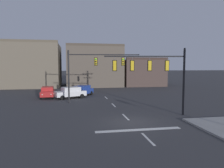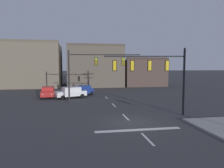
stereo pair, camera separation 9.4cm
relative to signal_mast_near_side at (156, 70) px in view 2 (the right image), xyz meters
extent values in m
plane|color=#353538|center=(-2.95, -2.31, -4.31)|extent=(400.00, 400.00, 0.00)
cube|color=silver|center=(-2.95, -4.31, -4.31)|extent=(6.40, 0.50, 0.01)
cube|color=silver|center=(-2.95, -6.31, -4.31)|extent=(0.16, 2.40, 0.01)
cube|color=silver|center=(-2.95, -0.31, -4.31)|extent=(0.16, 2.40, 0.01)
cube|color=silver|center=(-2.95, 5.69, -4.31)|extent=(0.16, 2.40, 0.01)
cube|color=silver|center=(-2.95, 11.69, -4.31)|extent=(0.16, 2.40, 0.01)
cylinder|color=black|center=(2.66, -0.40, -1.21)|extent=(0.20, 0.20, 6.20)
cylinder|color=black|center=(-1.06, 0.14, 1.24)|extent=(7.45, 1.21, 0.12)
sphere|color=black|center=(2.66, -0.40, 1.95)|extent=(0.18, 0.18, 0.18)
cylinder|color=#56565B|center=(1.04, -0.17, 1.00)|extent=(0.03, 0.03, 0.35)
cube|color=gold|center=(1.04, -0.17, 0.38)|extent=(0.33, 0.28, 0.90)
sphere|color=green|center=(1.06, -0.04, 0.66)|extent=(0.20, 0.20, 0.20)
sphere|color=#2D2314|center=(1.06, -0.04, 0.38)|extent=(0.20, 0.20, 0.20)
sphere|color=black|center=(1.06, -0.04, 0.10)|extent=(0.20, 0.20, 0.20)
cube|color=black|center=(1.04, -0.19, 0.38)|extent=(0.42, 0.09, 1.02)
cylinder|color=#56565B|center=(-0.57, 0.07, 1.00)|extent=(0.03, 0.03, 0.35)
cube|color=gold|center=(-0.57, 0.07, 0.38)|extent=(0.33, 0.28, 0.90)
sphere|color=green|center=(-0.55, 0.20, 0.66)|extent=(0.20, 0.20, 0.20)
sphere|color=#2D2314|center=(-0.55, 0.20, 0.38)|extent=(0.20, 0.20, 0.20)
sphere|color=black|center=(-0.55, 0.20, 0.10)|extent=(0.20, 0.20, 0.20)
cube|color=black|center=(-0.58, 0.05, 0.38)|extent=(0.42, 0.09, 1.02)
cylinder|color=#56565B|center=(-2.19, 0.31, 1.00)|extent=(0.03, 0.03, 0.35)
cube|color=gold|center=(-2.19, 0.31, 0.38)|extent=(0.33, 0.28, 0.90)
sphere|color=green|center=(-2.17, 0.43, 0.66)|extent=(0.20, 0.20, 0.20)
sphere|color=#2D2314|center=(-2.17, 0.43, 0.38)|extent=(0.20, 0.20, 0.20)
sphere|color=black|center=(-2.17, 0.43, 0.10)|extent=(0.20, 0.20, 0.20)
cube|color=black|center=(-2.19, 0.29, 0.38)|extent=(0.42, 0.09, 1.02)
cylinder|color=#56565B|center=(-3.80, 0.54, 1.00)|extent=(0.03, 0.03, 0.35)
cube|color=gold|center=(-3.80, 0.54, 0.38)|extent=(0.33, 0.28, 0.90)
sphere|color=green|center=(-3.79, 0.67, 0.66)|extent=(0.20, 0.20, 0.20)
sphere|color=#2D2314|center=(-3.79, 0.67, 0.38)|extent=(0.20, 0.20, 0.20)
sphere|color=black|center=(-3.79, 0.67, 0.10)|extent=(0.20, 0.20, 0.20)
cube|color=black|center=(-3.81, 0.52, 0.38)|extent=(0.42, 0.09, 1.02)
cylinder|color=black|center=(-8.21, 8.06, -1.07)|extent=(0.20, 0.20, 6.48)
cylinder|color=black|center=(-3.83, 7.50, 1.75)|extent=(8.78, 1.22, 0.12)
sphere|color=black|center=(-8.21, 8.06, 2.22)|extent=(0.18, 0.18, 0.18)
cylinder|color=#56565B|center=(-4.84, 7.63, 1.52)|extent=(0.03, 0.03, 0.35)
cube|color=gold|center=(-4.84, 7.63, 0.89)|extent=(0.33, 0.28, 0.90)
sphere|color=green|center=(-4.85, 7.50, 1.17)|extent=(0.20, 0.20, 0.20)
sphere|color=#2D2314|center=(-4.85, 7.50, 0.89)|extent=(0.20, 0.20, 0.20)
sphere|color=black|center=(-4.85, 7.50, 0.61)|extent=(0.20, 0.20, 0.20)
cube|color=black|center=(-4.83, 7.65, 0.89)|extent=(0.42, 0.08, 1.02)
cylinder|color=#56565B|center=(-1.47, 7.21, 1.52)|extent=(0.03, 0.03, 0.35)
cube|color=gold|center=(-1.47, 7.21, 0.89)|extent=(0.33, 0.28, 0.90)
sphere|color=green|center=(-1.48, 7.08, 1.17)|extent=(0.20, 0.20, 0.20)
sphere|color=#2D2314|center=(-1.48, 7.08, 0.89)|extent=(0.20, 0.20, 0.20)
sphere|color=black|center=(-1.48, 7.08, 0.61)|extent=(0.20, 0.20, 0.20)
cube|color=black|center=(-1.46, 7.23, 0.89)|extent=(0.42, 0.08, 1.02)
cube|color=navy|center=(-6.38, 14.34, -3.61)|extent=(3.91, 4.67, 0.70)
cube|color=navy|center=(-6.30, 14.46, -2.98)|extent=(2.69, 2.94, 0.56)
cube|color=#2D3842|center=(-6.71, 13.82, -3.00)|extent=(1.41, 1.04, 0.47)
cube|color=#2D3842|center=(-5.66, 15.44, -3.00)|extent=(1.39, 1.01, 0.46)
cylinder|color=black|center=(-6.46, 12.65, -3.99)|extent=(0.53, 0.66, 0.64)
cylinder|color=black|center=(-7.88, 13.58, -3.99)|extent=(0.53, 0.66, 0.64)
cylinder|color=black|center=(-4.87, 15.09, -3.99)|extent=(0.53, 0.66, 0.64)
cylinder|color=black|center=(-6.30, 16.02, -3.99)|extent=(0.53, 0.66, 0.64)
sphere|color=silver|center=(-7.09, 12.20, -3.56)|extent=(0.16, 0.16, 0.16)
sphere|color=silver|center=(-8.05, 12.83, -3.56)|extent=(0.16, 0.16, 0.16)
cube|color=maroon|center=(-5.19, 16.16, -3.53)|extent=(1.17, 0.78, 0.12)
cube|color=silver|center=(-8.14, 12.12, -3.61)|extent=(4.75, 3.31, 0.70)
cube|color=silver|center=(-8.00, 12.18, -2.98)|extent=(2.88, 2.40, 0.56)
cube|color=#2D3842|center=(-8.71, 11.89, -3.00)|extent=(0.80, 1.50, 0.47)
cube|color=#2D3842|center=(-6.91, 12.61, -3.00)|extent=(0.77, 1.49, 0.46)
cylinder|color=black|center=(-9.17, 10.79, -3.99)|extent=(0.68, 0.44, 0.64)
cylinder|color=black|center=(-9.80, 12.37, -3.99)|extent=(0.68, 0.44, 0.64)
cylinder|color=black|center=(-6.47, 11.87, -3.99)|extent=(0.68, 0.44, 0.64)
cylinder|color=black|center=(-7.11, 13.45, -3.99)|extent=(0.68, 0.44, 0.64)
sphere|color=silver|center=(-9.95, 10.78, -3.56)|extent=(0.16, 0.16, 0.16)
sphere|color=silver|center=(-10.38, 11.84, -3.56)|extent=(0.16, 0.16, 0.16)
cube|color=maroon|center=(-6.11, 12.93, -3.53)|extent=(0.55, 1.28, 0.12)
cube|color=#A81E1E|center=(-11.41, 13.36, -3.61)|extent=(2.03, 4.49, 0.70)
cube|color=#A81E1E|center=(-11.42, 13.50, -2.98)|extent=(1.73, 2.54, 0.56)
cube|color=#2D3842|center=(-11.38, 12.74, -3.00)|extent=(1.53, 0.33, 0.47)
cube|color=#2D3842|center=(-11.48, 14.67, -3.00)|extent=(1.53, 0.30, 0.46)
cylinder|color=black|center=(-10.48, 11.95, -3.99)|extent=(0.25, 0.65, 0.64)
cylinder|color=black|center=(-12.18, 11.86, -3.99)|extent=(0.25, 0.65, 0.64)
cylinder|color=black|center=(-10.64, 14.85, -3.99)|extent=(0.25, 0.65, 0.64)
cylinder|color=black|center=(-12.33, 14.76, -3.99)|extent=(0.25, 0.65, 0.64)
sphere|color=silver|center=(-10.72, 11.21, -3.56)|extent=(0.16, 0.16, 0.16)
sphere|color=silver|center=(-11.87, 11.15, -3.56)|extent=(0.16, 0.16, 0.16)
cube|color=maroon|center=(-11.52, 15.53, -3.53)|extent=(1.37, 0.11, 0.12)
cube|color=#665B4C|center=(-16.74, 32.06, 0.39)|extent=(12.08, 12.33, 9.40)
cube|color=brown|center=(-16.74, 26.19, 5.34)|extent=(12.08, 0.60, 0.50)
cube|color=brown|center=(-2.96, 31.58, 0.12)|extent=(12.34, 11.38, 8.85)
cube|color=#493F35|center=(-2.96, 26.19, 4.79)|extent=(12.34, 0.60, 0.50)
cube|color=#473833|center=(8.43, 30.35, -1.29)|extent=(9.53, 8.91, 6.05)
cube|color=#3A2B26|center=(8.43, 26.19, 1.99)|extent=(9.53, 0.60, 0.50)
camera|label=1|loc=(-7.53, -18.95, 0.33)|focal=34.17mm
camera|label=2|loc=(-7.44, -18.96, 0.33)|focal=34.17mm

